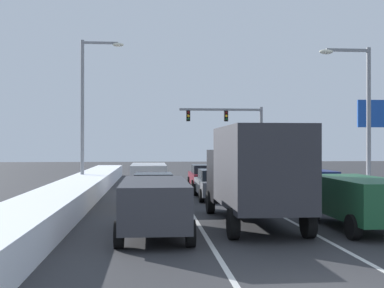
% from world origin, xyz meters
% --- Properties ---
extents(ground_plane, '(120.00, 120.00, 0.00)m').
position_xyz_m(ground_plane, '(0.00, 14.05, 0.00)').
color(ground_plane, '#333335').
extents(lane_stripe_between_right_lane_and_center_lane, '(0.14, 38.65, 0.01)m').
position_xyz_m(lane_stripe_between_right_lane_and_center_lane, '(1.70, 17.57, 0.00)').
color(lane_stripe_between_right_lane_and_center_lane, silver).
rests_on(lane_stripe_between_right_lane_and_center_lane, ground).
extents(lane_stripe_between_center_lane_and_left_lane, '(0.14, 38.65, 0.01)m').
position_xyz_m(lane_stripe_between_center_lane_and_left_lane, '(-1.70, 17.57, 0.00)').
color(lane_stripe_between_center_lane_and_left_lane, silver).
rests_on(lane_stripe_between_center_lane_and_left_lane, ground).
extents(snow_bank_right_shoulder, '(1.28, 38.65, 0.77)m').
position_xyz_m(snow_bank_right_shoulder, '(7.00, 17.57, 0.39)').
color(snow_bank_right_shoulder, white).
rests_on(snow_bank_right_shoulder, ground).
extents(snow_bank_left_shoulder, '(2.18, 38.65, 0.95)m').
position_xyz_m(snow_bank_left_shoulder, '(-7.00, 17.57, 0.47)').
color(snow_bank_left_shoulder, white).
rests_on(snow_bank_left_shoulder, ground).
extents(suv_green_right_lane_nearest, '(2.16, 4.90, 1.67)m').
position_xyz_m(suv_green_right_lane_nearest, '(3.46, 7.58, 1.02)').
color(suv_green_right_lane_nearest, '#1E5633').
rests_on(suv_green_right_lane_nearest, ground).
extents(suv_navy_right_lane_second, '(2.16, 4.90, 1.67)m').
position_xyz_m(suv_navy_right_lane_second, '(3.39, 13.79, 1.02)').
color(suv_navy_right_lane_second, navy).
rests_on(suv_navy_right_lane_second, ground).
extents(sedan_white_right_lane_third, '(2.00, 4.50, 1.51)m').
position_xyz_m(sedan_white_right_lane_third, '(3.27, 20.50, 0.76)').
color(sedan_white_right_lane_third, silver).
rests_on(sedan_white_right_lane_third, ground).
extents(box_truck_center_lane_nearest, '(2.53, 7.20, 3.36)m').
position_xyz_m(box_truck_center_lane_nearest, '(0.17, 8.69, 1.90)').
color(box_truck_center_lane_nearest, black).
rests_on(box_truck_center_lane_nearest, ground).
extents(sedan_gray_center_lane_second, '(2.00, 4.50, 1.51)m').
position_xyz_m(sedan_gray_center_lane_second, '(-0.02, 16.94, 0.76)').
color(sedan_gray_center_lane_second, slate).
rests_on(sedan_gray_center_lane_second, ground).
extents(sedan_maroon_center_lane_third, '(2.00, 4.50, 1.51)m').
position_xyz_m(sedan_maroon_center_lane_third, '(0.13, 22.97, 0.76)').
color(sedan_maroon_center_lane_third, maroon).
rests_on(sedan_maroon_center_lane_third, ground).
extents(suv_charcoal_left_lane_nearest, '(2.16, 4.90, 1.67)m').
position_xyz_m(suv_charcoal_left_lane_nearest, '(-3.24, 6.99, 1.02)').
color(suv_charcoal_left_lane_nearest, '#38383D').
rests_on(suv_charcoal_left_lane_nearest, ground).
extents(sedan_tan_left_lane_second, '(2.00, 4.50, 1.51)m').
position_xyz_m(sedan_tan_left_lane_second, '(-3.23, 13.87, 0.76)').
color(sedan_tan_left_lane_second, '#937F60').
rests_on(sedan_tan_left_lane_second, ground).
extents(suv_silver_left_lane_third, '(2.16, 4.90, 1.67)m').
position_xyz_m(suv_silver_left_lane_third, '(-3.46, 20.10, 1.02)').
color(suv_silver_left_lane_third, '#B7BABF').
rests_on(suv_silver_left_lane_third, ground).
extents(traffic_light_gantry, '(7.54, 0.47, 6.20)m').
position_xyz_m(traffic_light_gantry, '(4.27, 35.12, 4.50)').
color(traffic_light_gantry, slate).
rests_on(traffic_light_gantry, ground).
extents(street_lamp_right_mid, '(2.66, 0.36, 7.68)m').
position_xyz_m(street_lamp_right_mid, '(7.23, 15.81, 4.63)').
color(street_lamp_right_mid, gray).
rests_on(street_lamp_right_mid, ground).
extents(street_lamp_left_mid, '(2.66, 0.36, 9.29)m').
position_xyz_m(street_lamp_left_mid, '(-7.24, 22.76, 5.47)').
color(street_lamp_left_mid, gray).
rests_on(street_lamp_left_mid, ground).
extents(roadside_sign_right, '(3.20, 0.16, 5.50)m').
position_xyz_m(roadside_sign_right, '(10.25, 19.46, 4.02)').
color(roadside_sign_right, '#59595B').
rests_on(roadside_sign_right, ground).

